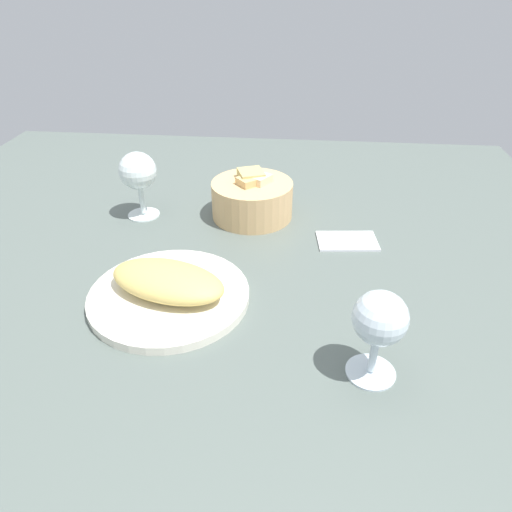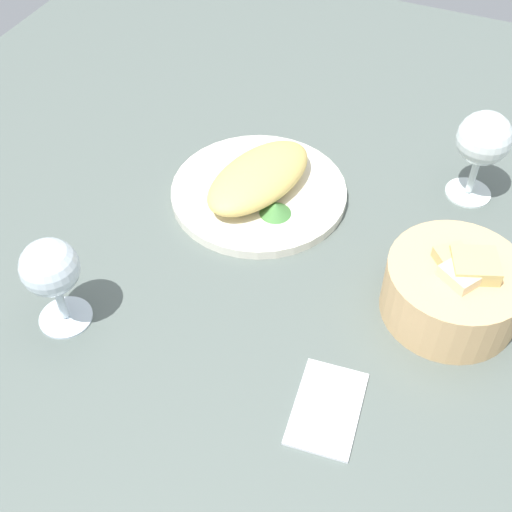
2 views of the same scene
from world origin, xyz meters
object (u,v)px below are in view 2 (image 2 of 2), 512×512
wine_glass_far (483,142)px  bread_basket (454,288)px  wine_glass_near (51,272)px  plate (259,192)px  folded_napkin (327,407)px

wine_glass_far → bread_basket: bearing=5.1°
wine_glass_near → plate: bearing=156.9°
plate → folded_napkin: plate is taller
bread_basket → wine_glass_near: bearing=-64.9°
plate → wine_glass_far: (-12.40, 27.15, 8.43)cm
plate → wine_glass_far: size_ratio=1.84×
plate → folded_napkin: size_ratio=2.25×
wine_glass_near → wine_glass_far: 57.64cm
folded_napkin → wine_glass_near: bearing=-94.5°
plate → folded_napkin: 35.08cm
wine_glass_near → folded_napkin: wine_glass_near is taller
plate → wine_glass_near: (29.38, -12.56, 7.66)cm
plate → bread_basket: size_ratio=1.53×
wine_glass_near → wine_glass_far: wine_glass_far is taller
wine_glass_far → plate: bearing=-65.5°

